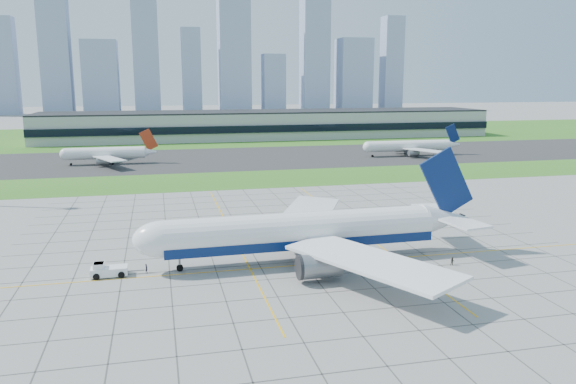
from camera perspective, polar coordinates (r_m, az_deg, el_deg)
name	(u,v)px	position (r m, az deg, el deg)	size (l,w,h in m)	color
ground	(302,262)	(104.77, 1.39, -7.07)	(1400.00, 1400.00, 0.00)	gray
grass_median	(235,180)	(190.79, -5.43, 1.24)	(700.00, 35.00, 0.04)	#31671D
asphalt_taxiway	(217,158)	(244.77, -7.20, 3.40)	(700.00, 75.00, 0.04)	#383838
grass_far	(198,135)	(353.68, -9.12, 5.72)	(700.00, 145.00, 0.04)	#31671D
apron_markings	(290,245)	(115.13, 0.20, -5.37)	(120.00, 130.00, 0.03)	#474744
terminal	(269,124)	(333.51, -1.92, 6.89)	(260.00, 43.00, 15.80)	#B7B7B2
city_skyline	(169,56)	(617.03, -12.01, 13.39)	(523.00, 32.40, 160.00)	#929FBF
airliner	(304,232)	(103.43, 1.59, -4.07)	(65.23, 66.10, 20.53)	white
pushback_tug	(107,270)	(101.59, -17.89, -7.57)	(8.94, 3.24, 2.48)	white
crew_near	(146,268)	(101.61, -14.18, -7.54)	(0.58, 0.38, 1.59)	black
crew_far	(453,261)	(106.57, 16.37, -6.78)	(0.76, 0.59, 1.55)	#29261B
distant_jet_1	(107,153)	(236.93, -17.88, 3.78)	(35.75, 42.66, 14.08)	white
distant_jet_2	(410,146)	(257.50, 12.27, 4.61)	(44.33, 42.66, 14.08)	white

